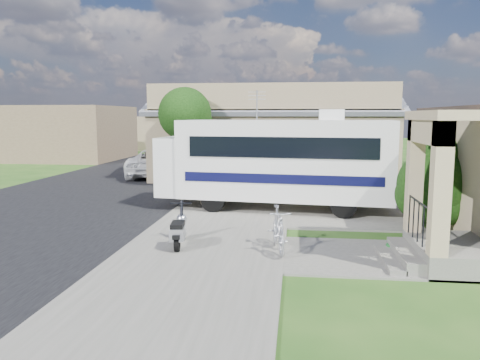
# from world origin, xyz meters

# --- Properties ---
(ground) EXTENTS (120.00, 120.00, 0.00)m
(ground) POSITION_xyz_m (0.00, 0.00, 0.00)
(ground) COLOR #1B4412
(street_slab) EXTENTS (9.00, 80.00, 0.02)m
(street_slab) POSITION_xyz_m (-7.50, 10.00, 0.01)
(street_slab) COLOR black
(street_slab) RESTS_ON ground
(sidewalk_slab) EXTENTS (4.00, 80.00, 0.06)m
(sidewalk_slab) POSITION_xyz_m (-1.00, 10.00, 0.03)
(sidewalk_slab) COLOR #5A5851
(sidewalk_slab) RESTS_ON ground
(driveway_slab) EXTENTS (7.00, 6.00, 0.05)m
(driveway_slab) POSITION_xyz_m (1.50, 4.50, 0.03)
(driveway_slab) COLOR #5A5851
(driveway_slab) RESTS_ON ground
(walk_slab) EXTENTS (4.00, 3.00, 0.05)m
(walk_slab) POSITION_xyz_m (3.00, -1.00, 0.03)
(walk_slab) COLOR #5A5851
(walk_slab) RESTS_ON ground
(warehouse) EXTENTS (12.50, 8.40, 5.04)m
(warehouse) POSITION_xyz_m (0.00, 13.97, 1.99)
(warehouse) COLOR #7F6F4F
(warehouse) RESTS_ON ground
(distant_bldg_far) EXTENTS (10.00, 8.00, 4.00)m
(distant_bldg_far) POSITION_xyz_m (-17.00, 22.00, 2.00)
(distant_bldg_far) COLOR brown
(distant_bldg_far) RESTS_ON ground
(distant_bldg_near) EXTENTS (8.00, 7.00, 3.20)m
(distant_bldg_near) POSITION_xyz_m (-15.00, 34.00, 1.60)
(distant_bldg_near) COLOR #7F6F4F
(distant_bldg_near) RESTS_ON ground
(street_tree_a) EXTENTS (2.44, 2.40, 4.58)m
(street_tree_a) POSITION_xyz_m (-3.70, 9.05, 3.25)
(street_tree_a) COLOR #322416
(street_tree_a) RESTS_ON ground
(street_tree_b) EXTENTS (2.44, 2.40, 4.73)m
(street_tree_b) POSITION_xyz_m (-3.70, 19.05, 3.39)
(street_tree_b) COLOR #322416
(street_tree_b) RESTS_ON ground
(street_tree_c) EXTENTS (2.44, 2.40, 4.42)m
(street_tree_c) POSITION_xyz_m (-3.70, 28.05, 3.10)
(street_tree_c) COLOR #322416
(street_tree_c) RESTS_ON ground
(motorhome) EXTENTS (8.24, 3.32, 4.12)m
(motorhome) POSITION_xyz_m (0.56, 4.46, 1.77)
(motorhome) COLOR silver
(motorhome) RESTS_ON ground
(shrub) EXTENTS (2.30, 2.20, 2.83)m
(shrub) POSITION_xyz_m (5.18, 1.69, 1.45)
(shrub) COLOR #322416
(shrub) RESTS_ON ground
(scooter) EXTENTS (0.60, 1.57, 1.03)m
(scooter) POSITION_xyz_m (-1.62, -0.80, 0.46)
(scooter) COLOR black
(scooter) RESTS_ON ground
(bicycle) EXTENTS (0.79, 1.82, 1.06)m
(bicycle) POSITION_xyz_m (0.84, -0.86, 0.53)
(bicycle) COLOR #B5B6BE
(bicycle) RESTS_ON ground
(pickup_truck) EXTENTS (3.06, 5.73, 1.53)m
(pickup_truck) POSITION_xyz_m (-6.25, 12.83, 0.77)
(pickup_truck) COLOR white
(pickup_truck) RESTS_ON ground
(van) EXTENTS (2.86, 5.99, 1.69)m
(van) POSITION_xyz_m (-6.74, 20.00, 0.84)
(van) COLOR white
(van) RESTS_ON ground
(garden_hose) EXTENTS (0.38, 0.38, 0.17)m
(garden_hose) POSITION_xyz_m (3.63, -0.48, 0.09)
(garden_hose) COLOR #156D25
(garden_hose) RESTS_ON ground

